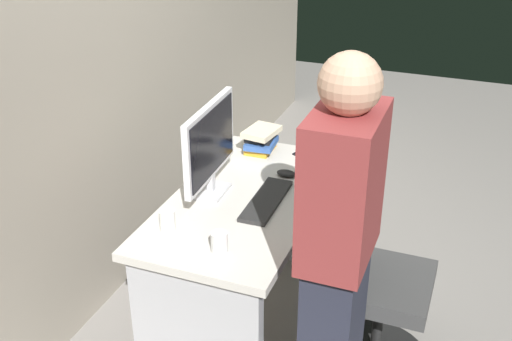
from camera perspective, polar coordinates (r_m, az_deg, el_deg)
ground_plane at (r=3.43m, az=-0.80°, el=-13.05°), size 9.00×9.00×0.00m
wall_back at (r=3.12m, az=-15.49°, el=12.89°), size 6.40×0.10×3.00m
desk at (r=3.14m, az=-0.86°, el=-6.09°), size 1.30×0.68×0.73m
office_chair at (r=2.97m, az=10.32°, el=-10.40°), size 0.52×0.52×0.94m
person_at_desk at (r=2.41m, az=7.49°, el=-7.78°), size 0.40×0.24×1.64m
monitor at (r=2.94m, az=-4.21°, el=2.34°), size 0.54×0.15×0.46m
keyboard at (r=2.96m, az=0.96°, el=-2.75°), size 0.43×0.14×0.02m
mouse at (r=3.20m, az=2.77°, el=-0.26°), size 0.06×0.10×0.03m
cup_near_keyboard at (r=2.60m, az=-3.37°, el=-6.55°), size 0.07×0.07×0.09m
cup_by_monitor at (r=2.76m, az=-8.09°, el=-4.57°), size 0.07×0.07×0.10m
book_stack at (r=3.45m, az=0.45°, el=2.85°), size 0.23×0.18×0.14m
cell_phone at (r=3.42m, az=4.63°, el=1.34°), size 0.12×0.16×0.01m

